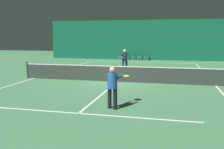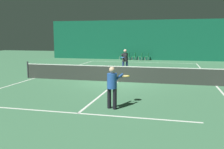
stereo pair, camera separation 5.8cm
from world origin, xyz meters
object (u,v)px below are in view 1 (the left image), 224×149
Objects in this scene: courtside_chair_4 at (146,56)px; tennis_net at (117,73)px; courtside_chair_0 at (121,56)px; courtside_chair_2 at (134,56)px; courtside_chair_3 at (140,56)px; player_near at (113,84)px; player_far at (125,59)px; courtside_chair_1 at (127,56)px.

tennis_net is at bearing -1.31° from courtside_chair_4.
courtside_chair_2 is at bearing 90.00° from courtside_chair_0.
courtside_chair_3 is (0.74, 0.00, 0.00)m from courtside_chair_2.
player_near is 1.86× the size of courtside_chair_3.
courtside_chair_4 is at bearing 177.22° from player_far.
courtside_chair_0 is at bearing -90.00° from courtside_chair_1.
player_far is 2.09× the size of courtside_chair_2.
courtside_chair_1 is (-2.93, 19.89, -0.43)m from player_near.
tennis_net reaches higher than courtside_chair_3.
courtside_chair_0 is 2.23m from courtside_chair_3.
courtside_chair_0 is 1.00× the size of courtside_chair_3.
courtside_chair_2 is 1.49m from courtside_chair_4.
courtside_chair_2 is at bearing -90.00° from courtside_chair_3.
courtside_chair_3 is 0.74m from courtside_chair_4.
player_far is at bearing 93.98° from tennis_net.
courtside_chair_1 and courtside_chair_4 have the same top height.
courtside_chair_2 is (-2.18, 19.89, -0.43)m from player_near.
player_far is 10.68m from courtside_chair_2.
player_far is at bearing 0.84° from courtside_chair_3.
courtside_chair_1 is 1.00× the size of courtside_chair_2.
courtside_chair_1 is at bearing 97.55° from tennis_net.
courtside_chair_0 is at bearing 100.44° from tennis_net.
courtside_chair_3 is at bearing 90.00° from courtside_chair_1.
player_near is 1.86× the size of courtside_chair_1.
courtside_chair_1 is (0.74, 0.00, 0.00)m from courtside_chair_0.
courtside_chair_1 is 1.00× the size of courtside_chair_3.
courtside_chair_4 is (1.49, 0.00, 0.00)m from courtside_chair_2.
courtside_chair_4 is (-0.70, 19.89, -0.43)m from player_near.
player_near reaches higher than courtside_chair_1.
tennis_net is 14.29× the size of courtside_chair_4.
courtside_chair_3 is (-0.42, 14.37, -0.03)m from tennis_net.
player_near is at bearing 4.14° from courtside_chair_3.
courtside_chair_0 is 1.00× the size of courtside_chair_4.
courtside_chair_3 is (-1.44, 19.89, -0.43)m from player_near.
courtside_chair_1 and courtside_chair_2 have the same top height.
courtside_chair_2 is (1.49, 0.00, 0.00)m from courtside_chair_0.
courtside_chair_2 is (-1.16, 14.37, -0.03)m from tennis_net.
courtside_chair_2 is (0.74, 0.00, 0.00)m from courtside_chair_1.
player_near is 20.23m from courtside_chair_0.
player_far reaches higher than courtside_chair_4.
tennis_net is at bearing 7.55° from courtside_chair_1.
courtside_chair_0 and courtside_chair_3 have the same top height.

